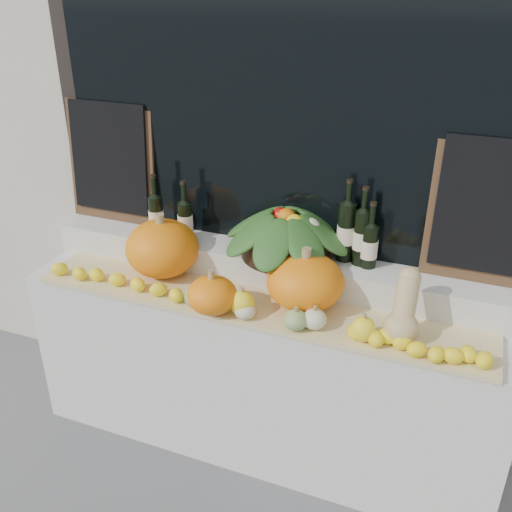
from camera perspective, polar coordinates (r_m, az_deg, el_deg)
display_sill at (r=2.92m, az=0.55°, el=-11.35°), size 2.30×0.55×0.88m
rear_tier at (r=2.76m, az=1.72°, el=-1.00°), size 2.30×0.25×0.16m
straw_bedding at (r=2.57m, az=-0.41°, el=-5.01°), size 2.10×0.32×0.02m
pumpkin_left at (r=2.78m, az=-9.35°, el=0.77°), size 0.41×0.41×0.27m
pumpkin_right at (r=2.49m, az=4.95°, el=-2.56°), size 0.40×0.40×0.24m
pumpkin_center at (r=2.47m, az=-4.41°, el=-3.91°), size 0.28×0.28×0.16m
butternut_squash at (r=2.35m, az=14.57°, el=-5.34°), size 0.14×0.21×0.29m
decorative_gourds at (r=2.41m, az=1.54°, el=-5.58°), size 0.84×0.14×0.14m
lemon_heap at (r=2.46m, az=-1.38°, el=-5.39°), size 2.20×0.16×0.06m
produce_bowl at (r=2.64m, az=3.01°, el=2.39°), size 0.64×0.64×0.24m
wine_bottle_far_left at (r=2.89m, az=-9.95°, el=4.04°), size 0.08×0.08×0.32m
wine_bottle_near_left at (r=2.84m, az=-7.09°, el=3.61°), size 0.08×0.08×0.30m
wine_bottle_tall at (r=2.62m, az=9.01°, el=2.46°), size 0.08×0.08×0.39m
wine_bottle_near_right at (r=2.59m, az=10.51°, el=1.90°), size 0.08×0.08×0.37m
wine_bottle_far_right at (r=2.59m, az=11.27°, el=1.03°), size 0.08×0.08×0.31m
chalkboard_left at (r=3.06m, az=-14.37°, el=9.23°), size 0.50×0.08×0.62m
chalkboard_right at (r=2.52m, az=22.48°, el=4.23°), size 0.50×0.08×0.62m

